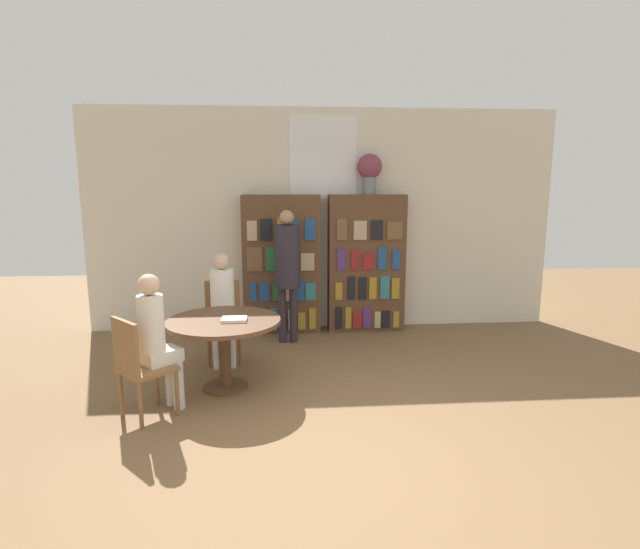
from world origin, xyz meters
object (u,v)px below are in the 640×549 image
bookshelf_right (366,264)px  chair_left_side (223,316)px  librarian_standing (287,262)px  reading_table (224,332)px  seated_reader_right (157,336)px  bookshelf_left (282,265)px  chair_near_camera (138,363)px  flower_vase (370,169)px  seated_reader_left (223,302)px

bookshelf_right → chair_left_side: (-1.83, -1.04, -0.42)m
bookshelf_right → librarian_standing: (-1.08, -0.50, 0.11)m
reading_table → librarian_standing: 1.63m
chair_left_side → seated_reader_right: seated_reader_right is taller
bookshelf_right → librarian_standing: bookshelf_right is taller
bookshelf_left → chair_near_camera: (-1.22, -2.54, -0.42)m
chair_left_side → librarian_standing: size_ratio=0.54×
bookshelf_left → reading_table: (-0.57, -1.93, -0.35)m
flower_vase → reading_table: flower_vase is taller
chair_near_camera → librarian_standing: (1.30, 2.04, 0.53)m
bookshelf_right → seated_reader_right: 3.30m
bookshelf_left → seated_reader_left: bearing=-118.3°
bookshelf_right → reading_table: size_ratio=1.68×
chair_near_camera → seated_reader_right: 0.27m
bookshelf_left → chair_left_side: (-0.68, -1.04, -0.42)m
seated_reader_right → flower_vase: bearing=93.8°
bookshelf_left → librarian_standing: (0.07, -0.50, 0.11)m
bookshelf_right → chair_left_side: 2.15m
seated_reader_right → chair_left_side: bearing=120.4°
seated_reader_right → bookshelf_left: bearing=112.8°
flower_vase → bookshelf_left: bearing=-179.8°
bookshelf_right → reading_table: bearing=-131.8°
chair_near_camera → seated_reader_left: (0.57, 1.31, 0.21)m
seated_reader_left → seated_reader_right: 1.26m
bookshelf_left → librarian_standing: bearing=-81.8°
reading_table → chair_near_camera: 0.89m
flower_vase → seated_reader_left: 2.66m
librarian_standing → bookshelf_left: bearing=98.2°
flower_vase → seated_reader_left: (-1.84, -1.23, -1.48)m
seated_reader_left → seated_reader_right: seated_reader_right is taller
chair_near_camera → bookshelf_right: bearing=93.9°
flower_vase → chair_near_camera: 3.88m
seated_reader_left → chair_near_camera: bearing=59.7°
bookshelf_right → flower_vase: bearing=9.8°
seated_reader_left → librarian_standing: size_ratio=0.74×
seated_reader_left → seated_reader_right: bearing=63.1°
seated_reader_left → flower_vase: bearing=-153.2°
bookshelf_right → chair_near_camera: 3.50m
chair_near_camera → seated_reader_right: bearing=90.0°
flower_vase → chair_left_side: flower_vase is taller
seated_reader_right → librarian_standing: 2.26m
seated_reader_left → librarian_standing: librarian_standing is taller
bookshelf_left → reading_table: bearing=-106.5°
flower_vase → chair_near_camera: size_ratio=0.59×
flower_vase → librarian_standing: (-1.11, -0.51, -1.15)m
reading_table → librarian_standing: librarian_standing is taller
bookshelf_right → seated_reader_left: bearing=-146.0°
seated_reader_left → bookshelf_left: bearing=-125.2°
bookshelf_right → librarian_standing: 1.20m
chair_near_camera → seated_reader_right: seated_reader_right is taller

